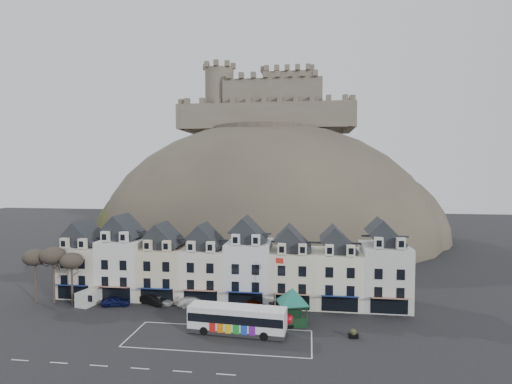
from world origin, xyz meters
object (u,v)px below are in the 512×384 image
car_maroon (255,304)px  car_silver (161,300)px  white_van (92,296)px  car_white (194,301)px  red_buoy (288,320)px  car_black (153,299)px  flagpole (276,282)px  car_charcoal (284,305)px  bus (237,318)px  bus_shelter (292,296)px  car_navy (116,301)px

car_maroon → car_silver: bearing=108.3°
white_van → car_white: white_van is taller
red_buoy → white_van: size_ratio=0.34×
car_black → car_silver: bearing=-62.1°
flagpole → red_buoy: bearing=-61.4°
car_charcoal → car_maroon: bearing=80.8°
white_van → car_charcoal: (29.29, 0.95, -0.35)m
white_van → car_maroon: size_ratio=1.28×
car_black → car_white: (6.40, 0.06, -0.03)m
car_maroon → car_charcoal: car_charcoal is taller
bus → bus_shelter: size_ratio=1.71×
car_navy → car_charcoal: (25.08, 1.53, 0.03)m
bus_shelter → car_black: size_ratio=1.58×
bus → flagpole: (4.28, 6.35, 2.96)m
car_navy → car_silver: car_navy is taller
car_charcoal → bus_shelter: bearing=-173.1°
bus → white_van: bearing=166.1°
car_maroon → car_navy: bearing=112.5°
car_black → white_van: bearing=118.7°
bus → bus_shelter: bus_shelter is taller
car_white → car_charcoal: (13.48, 0.03, 0.01)m
car_navy → bus_shelter: bearing=-112.1°
red_buoy → car_white: bearing=157.0°
bus → car_silver: 16.21m
car_charcoal → car_silver: bearing=80.8°
car_white → car_maroon: car_white is taller
car_white → car_charcoal: car_charcoal is taller
car_navy → car_charcoal: 25.12m
red_buoy → car_navy: 26.41m
car_navy → car_white: car_white is taller
flagpole → car_navy: bearing=177.3°
flagpole → car_white: 13.42m
car_charcoal → car_navy: bearing=84.3°
car_black → bus_shelter: bearing=-79.2°
white_van → car_navy: 4.27m
red_buoy → bus_shelter: bearing=68.6°
bus_shelter → flagpole: (-2.39, 2.24, 1.15)m
bus → car_silver: bus is taller
car_white → car_maroon: (9.20, 0.03, -0.05)m
red_buoy → white_van: white_van is taller
car_black → car_white: bearing=-65.9°
bus_shelter → white_van: bus_shelter is taller
car_maroon → car_charcoal: 4.28m
car_black → red_buoy: bearing=-82.7°
bus → car_maroon: bus is taller
car_white → car_black: bearing=74.3°
flagpole → car_silver: bearing=171.5°
white_van → car_silver: 10.66m
car_maroon → car_charcoal: (4.28, 0.00, 0.06)m
car_charcoal → white_van: bearing=82.6°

